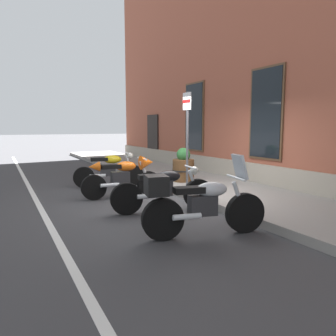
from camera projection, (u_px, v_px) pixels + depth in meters
ground_plane at (184, 199)px, 7.87m from camera, size 140.00×140.00×0.00m
sidewalk at (227, 191)px, 8.47m from camera, size 27.82×2.62×0.16m
lane_stripe at (44, 215)px, 6.39m from camera, size 27.82×0.12×0.01m
motorcycle_yellow_naked at (110, 170)px, 9.42m from camera, size 0.67×2.03×0.99m
motorcycle_orange_sport at (125, 175)px, 8.01m from camera, size 0.62×2.03×1.02m
motorcycle_black_naked at (165, 189)px, 6.63m from camera, size 0.66×2.18×0.92m
motorcycle_silver_touring at (199, 203)px, 5.09m from camera, size 0.80×2.04×1.31m
parking_sign at (187, 126)px, 8.32m from camera, size 0.36×0.07×2.48m
barrel_planter at (183, 167)px, 9.44m from camera, size 0.66×0.66×0.98m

